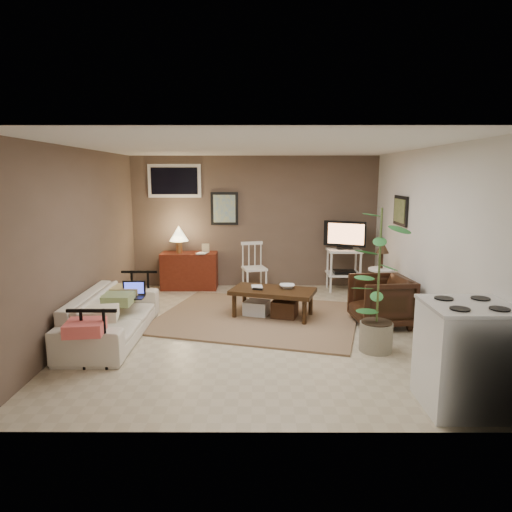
{
  "coord_description": "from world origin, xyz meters",
  "views": [
    {
      "loc": [
        0.05,
        -5.88,
        2.04
      ],
      "look_at": [
        0.03,
        0.35,
        0.94
      ],
      "focal_mm": 32.0,
      "sensor_mm": 36.0,
      "label": 1
    }
  ],
  "objects_px": {
    "potted_plant": "(379,275)",
    "tv_stand": "(344,254)",
    "red_console": "(188,267)",
    "spindle_chair": "(254,269)",
    "armchair": "(381,298)",
    "side_table": "(382,267)",
    "coffee_table": "(272,301)",
    "sofa": "(111,308)",
    "stove": "(466,356)"
  },
  "relations": [
    {
      "from": "side_table",
      "to": "potted_plant",
      "type": "xyz_separation_m",
      "value": [
        -0.51,
        -1.72,
        0.26
      ]
    },
    {
      "from": "stove",
      "to": "spindle_chair",
      "type": "bearing_deg",
      "value": 114.41
    },
    {
      "from": "spindle_chair",
      "to": "armchair",
      "type": "xyz_separation_m",
      "value": [
        1.76,
        -1.89,
        -0.03
      ]
    },
    {
      "from": "red_console",
      "to": "spindle_chair",
      "type": "height_order",
      "value": "red_console"
    },
    {
      "from": "coffee_table",
      "to": "sofa",
      "type": "relative_size",
      "value": 0.66
    },
    {
      "from": "tv_stand",
      "to": "stove",
      "type": "relative_size",
      "value": 1.3
    },
    {
      "from": "stove",
      "to": "coffee_table",
      "type": "bearing_deg",
      "value": 121.84
    },
    {
      "from": "red_console",
      "to": "spindle_chair",
      "type": "distance_m",
      "value": 1.21
    },
    {
      "from": "red_console",
      "to": "tv_stand",
      "type": "height_order",
      "value": "tv_stand"
    },
    {
      "from": "sofa",
      "to": "red_console",
      "type": "height_order",
      "value": "red_console"
    },
    {
      "from": "spindle_chair",
      "to": "stove",
      "type": "bearing_deg",
      "value": -65.59
    },
    {
      "from": "spindle_chair",
      "to": "side_table",
      "type": "bearing_deg",
      "value": -29.75
    },
    {
      "from": "tv_stand",
      "to": "armchair",
      "type": "height_order",
      "value": "tv_stand"
    },
    {
      "from": "armchair",
      "to": "tv_stand",
      "type": "bearing_deg",
      "value": 178.05
    },
    {
      "from": "sofa",
      "to": "side_table",
      "type": "xyz_separation_m",
      "value": [
        3.76,
        1.28,
        0.27
      ]
    },
    {
      "from": "red_console",
      "to": "side_table",
      "type": "xyz_separation_m",
      "value": [
        3.16,
        -1.29,
        0.26
      ]
    },
    {
      "from": "coffee_table",
      "to": "armchair",
      "type": "bearing_deg",
      "value": -12.52
    },
    {
      "from": "armchair",
      "to": "potted_plant",
      "type": "xyz_separation_m",
      "value": [
        -0.3,
        -0.94,
        0.53
      ]
    },
    {
      "from": "sofa",
      "to": "red_console",
      "type": "bearing_deg",
      "value": -13.02
    },
    {
      "from": "armchair",
      "to": "stove",
      "type": "height_order",
      "value": "stove"
    },
    {
      "from": "potted_plant",
      "to": "tv_stand",
      "type": "bearing_deg",
      "value": 86.98
    },
    {
      "from": "sofa",
      "to": "side_table",
      "type": "relative_size",
      "value": 1.88
    },
    {
      "from": "side_table",
      "to": "coffee_table",
      "type": "bearing_deg",
      "value": -165.31
    },
    {
      "from": "side_table",
      "to": "armchair",
      "type": "xyz_separation_m",
      "value": [
        -0.2,
        -0.77,
        -0.28
      ]
    },
    {
      "from": "side_table",
      "to": "stove",
      "type": "height_order",
      "value": "side_table"
    },
    {
      "from": "sofa",
      "to": "side_table",
      "type": "height_order",
      "value": "side_table"
    },
    {
      "from": "coffee_table",
      "to": "stove",
      "type": "xyz_separation_m",
      "value": [
        1.62,
        -2.61,
        0.23
      ]
    },
    {
      "from": "coffee_table",
      "to": "sofa",
      "type": "height_order",
      "value": "sofa"
    },
    {
      "from": "coffee_table",
      "to": "side_table",
      "type": "xyz_separation_m",
      "value": [
        1.69,
        0.44,
        0.41
      ]
    },
    {
      "from": "spindle_chair",
      "to": "potted_plant",
      "type": "relative_size",
      "value": 0.51
    },
    {
      "from": "tv_stand",
      "to": "potted_plant",
      "type": "height_order",
      "value": "potted_plant"
    },
    {
      "from": "stove",
      "to": "tv_stand",
      "type": "bearing_deg",
      "value": 93.85
    },
    {
      "from": "coffee_table",
      "to": "armchair",
      "type": "distance_m",
      "value": 1.53
    },
    {
      "from": "coffee_table",
      "to": "spindle_chair",
      "type": "distance_m",
      "value": 1.6
    },
    {
      "from": "coffee_table",
      "to": "armchair",
      "type": "xyz_separation_m",
      "value": [
        1.49,
        -0.33,
        0.13
      ]
    },
    {
      "from": "side_table",
      "to": "sofa",
      "type": "bearing_deg",
      "value": -161.12
    },
    {
      "from": "potted_plant",
      "to": "coffee_table",
      "type": "bearing_deg",
      "value": 132.91
    },
    {
      "from": "side_table",
      "to": "stove",
      "type": "xyz_separation_m",
      "value": [
        -0.07,
        -3.05,
        -0.18
      ]
    },
    {
      "from": "tv_stand",
      "to": "armchair",
      "type": "bearing_deg",
      "value": -85.57
    },
    {
      "from": "coffee_table",
      "to": "tv_stand",
      "type": "bearing_deg",
      "value": 50.46
    },
    {
      "from": "spindle_chair",
      "to": "potted_plant",
      "type": "xyz_separation_m",
      "value": [
        1.46,
        -2.84,
        0.5
      ]
    },
    {
      "from": "armchair",
      "to": "sofa",
      "type": "bearing_deg",
      "value": -88.19
    },
    {
      "from": "coffee_table",
      "to": "stove",
      "type": "relative_size",
      "value": 1.36
    },
    {
      "from": "tv_stand",
      "to": "stove",
      "type": "xyz_separation_m",
      "value": [
        0.28,
        -4.23,
        -0.18
      ]
    },
    {
      "from": "red_console",
      "to": "potted_plant",
      "type": "relative_size",
      "value": 0.67
    },
    {
      "from": "armchair",
      "to": "spindle_chair",
      "type": "bearing_deg",
      "value": -143.48
    },
    {
      "from": "red_console",
      "to": "coffee_table",
      "type": "bearing_deg",
      "value": -49.64
    },
    {
      "from": "sofa",
      "to": "red_console",
      "type": "relative_size",
      "value": 1.72
    },
    {
      "from": "spindle_chair",
      "to": "armchair",
      "type": "bearing_deg",
      "value": -47.09
    },
    {
      "from": "coffee_table",
      "to": "spindle_chair",
      "type": "xyz_separation_m",
      "value": [
        -0.27,
        1.56,
        0.16
      ]
    }
  ]
}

